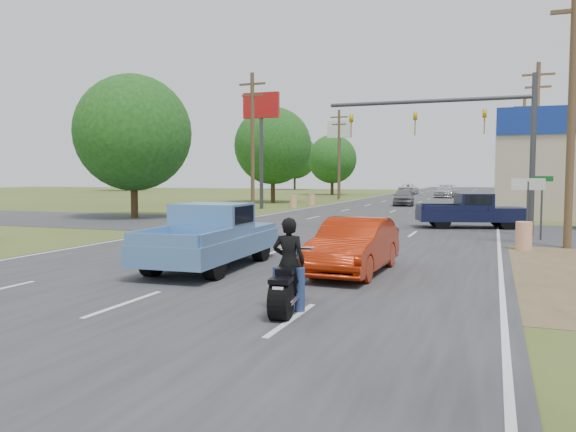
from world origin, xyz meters
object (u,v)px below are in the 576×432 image
at_px(blue_pickup, 213,235).
at_px(distant_car_grey, 404,197).
at_px(navy_pickup, 474,211).
at_px(red_convertible, 354,246).
at_px(rider, 289,267).
at_px(distant_car_silver, 445,191).
at_px(motorcycle, 288,286).
at_px(distant_car_white, 408,189).

bearing_deg(blue_pickup, distant_car_grey, 87.47).
distance_m(blue_pickup, distant_car_grey, 35.76).
distance_m(blue_pickup, navy_pickup, 16.74).
bearing_deg(red_convertible, rider, -90.02).
relative_size(blue_pickup, distant_car_grey, 1.28).
bearing_deg(distant_car_grey, navy_pickup, -79.14).
xyz_separation_m(blue_pickup, navy_pickup, (6.56, 15.40, -0.05)).
bearing_deg(rider, distant_car_silver, -95.91).
distance_m(rider, navy_pickup, 19.77).
bearing_deg(blue_pickup, motorcycle, -50.38).
xyz_separation_m(motorcycle, navy_pickup, (2.71, 19.65, 0.36)).
bearing_deg(distant_car_white, distant_car_silver, 116.51).
bearing_deg(blue_pickup, navy_pickup, 64.42).
xyz_separation_m(rider, blue_pickup, (-3.84, 4.19, 0.06)).
xyz_separation_m(rider, navy_pickup, (2.72, 19.59, 0.02)).
height_order(rider, distant_car_grey, rider).
xyz_separation_m(distant_car_grey, distant_car_silver, (1.91, 20.41, 0.03)).
relative_size(rider, distant_car_white, 0.32).
distance_m(blue_pickup, distant_car_silver, 56.20).
relative_size(red_convertible, distant_car_white, 0.83).
xyz_separation_m(blue_pickup, distant_car_white, (-4.08, 67.42, -0.18)).
distance_m(red_convertible, navy_pickup, 15.20).
bearing_deg(rider, distant_car_white, -91.42).
relative_size(distant_car_silver, distant_car_white, 1.00).
height_order(navy_pickup, distant_car_silver, navy_pickup).
height_order(distant_car_grey, distant_car_white, distant_car_grey).
height_order(motorcycle, distant_car_white, distant_car_white).
xyz_separation_m(distant_car_silver, distant_car_white, (-6.00, 11.26, -0.03)).
bearing_deg(distant_car_white, distant_car_grey, 95.80).
relative_size(blue_pickup, distant_car_white, 1.05).
distance_m(red_convertible, distant_car_white, 67.50).
xyz_separation_m(red_convertible, distant_car_white, (-8.08, 67.01, 0.01)).
xyz_separation_m(red_convertible, blue_pickup, (-4.01, -0.41, 0.19)).
bearing_deg(rider, distant_car_grey, -92.25).
bearing_deg(distant_car_grey, rider, -91.49).
height_order(distant_car_grey, distant_car_silver, distant_car_silver).
relative_size(red_convertible, distant_car_grey, 1.01).
height_order(red_convertible, navy_pickup, navy_pickup).
distance_m(distant_car_grey, distant_car_white, 31.93).
bearing_deg(distant_car_grey, distant_car_white, 90.38).
distance_m(red_convertible, rider, 4.60).
height_order(blue_pickup, distant_car_grey, blue_pickup).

